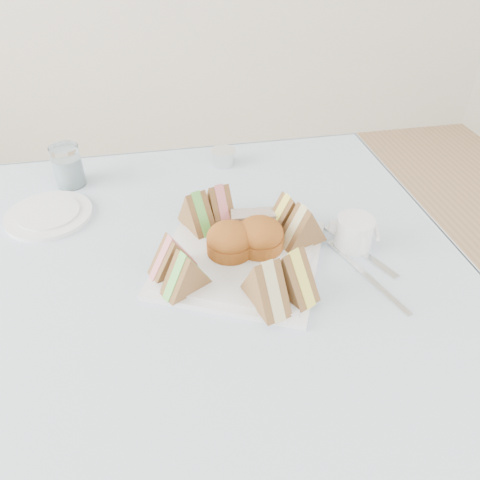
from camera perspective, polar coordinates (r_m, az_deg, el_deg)
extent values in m
plane|color=#9E7751|center=(1.48, -3.16, -26.15)|extent=(4.00, 4.00, 0.00)
cube|color=brown|center=(1.16, -3.82, -18.10)|extent=(0.90, 0.90, 0.74)
cube|color=silver|center=(0.87, -4.83, -4.27)|extent=(1.02, 1.02, 0.01)
cube|color=silver|center=(0.89, 0.00, -2.23)|extent=(0.39, 0.39, 0.01)
cylinder|color=#91400E|center=(0.88, -1.24, -0.01)|extent=(0.12, 0.12, 0.06)
cylinder|color=#91400E|center=(0.89, 2.44, 0.53)|extent=(0.09, 0.09, 0.06)
cube|color=#CEB291|center=(0.94, 1.58, 2.33)|extent=(0.09, 0.04, 0.04)
cylinder|color=silver|center=(1.09, -22.25, 2.84)|extent=(0.23, 0.23, 0.01)
cylinder|color=white|center=(1.17, -20.26, 8.47)|extent=(0.09, 0.09, 0.10)
cylinder|color=silver|center=(1.20, -2.01, 9.98)|extent=(0.08, 0.08, 0.04)
cube|color=silver|center=(0.94, 14.33, -1.26)|extent=(0.09, 0.18, 0.00)
cube|color=silver|center=(0.88, 15.84, -4.87)|extent=(0.07, 0.18, 0.00)
cylinder|color=silver|center=(0.94, 13.74, 0.87)|extent=(0.09, 0.09, 0.06)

